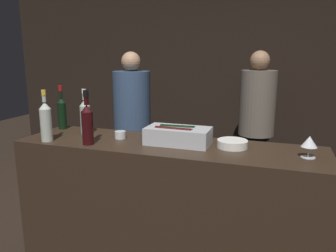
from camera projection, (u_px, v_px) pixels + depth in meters
wall_back_chalkboard at (224, 74)px, 4.28m from camera, size 6.40×0.06×2.80m
bar_counter at (167, 215)px, 2.34m from camera, size 2.09×0.56×1.06m
ice_bin_with_bottles at (178, 135)px, 2.22m from camera, size 0.43×0.23×0.12m
bowl_white at (232, 144)px, 2.14m from camera, size 0.20×0.20×0.05m
wine_glass at (309, 142)px, 1.92m from camera, size 0.09×0.09×0.13m
candle_votive at (120, 135)px, 2.37m from camera, size 0.08×0.08×0.05m
red_wine_bottle_black_foil at (87, 122)px, 2.19m from camera, size 0.08×0.08×0.37m
white_wine_bottle at (85, 115)px, 2.49m from camera, size 0.08×0.08×0.35m
rose_wine_bottle at (46, 120)px, 2.28m from camera, size 0.08×0.08×0.36m
red_wine_bottle_burgundy at (62, 111)px, 2.66m from camera, size 0.07×0.07×0.35m
person_in_hoodie at (132, 120)px, 3.69m from camera, size 0.41×0.41×1.69m
person_blond_tee at (256, 120)px, 3.65m from camera, size 0.39×0.39×1.70m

